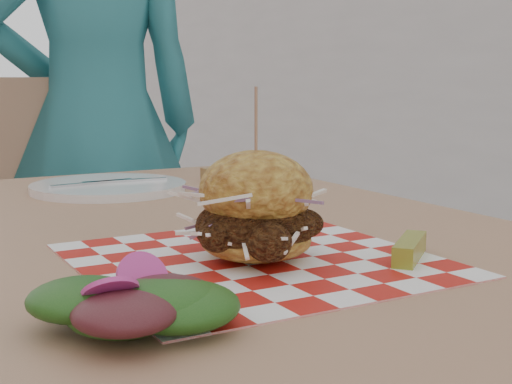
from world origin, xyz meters
TOP-DOWN VIEW (x-y plane):
  - diner at (0.06, 0.74)m, footprint 0.65×0.48m
  - patio_table at (-0.14, -0.33)m, footprint 0.80×1.20m
  - patio_chair at (-0.13, 0.69)m, footprint 0.47×0.48m
  - paper_liner at (-0.16, -0.53)m, footprint 0.36×0.36m
  - sandwich at (-0.16, -0.53)m, footprint 0.16×0.16m
  - pickle_spear at (-0.01, -0.61)m, footprint 0.09×0.08m
  - side_salad at (-0.34, -0.67)m, footprint 0.14×0.14m
  - place_setting at (-0.14, 0.02)m, footprint 0.27×0.27m
  - kraft_tray at (0.13, 0.01)m, footprint 0.15×0.12m

SIDE VIEW (x-z plane):
  - patio_chair at x=-0.13m, z-range 0.08..1.03m
  - patio_table at x=-0.14m, z-range 0.30..1.05m
  - paper_liner at x=-0.16m, z-range 0.75..0.75m
  - place_setting at x=-0.14m, z-range 0.75..0.77m
  - pickle_spear at x=-0.01m, z-range 0.75..0.77m
  - side_salad at x=-0.34m, z-range 0.74..0.79m
  - kraft_tray at x=0.13m, z-range 0.74..0.80m
  - sandwich at x=-0.16m, z-range 0.71..0.89m
  - diner at x=0.06m, z-range 0.00..1.65m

